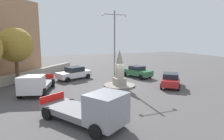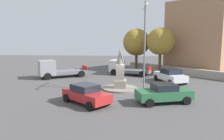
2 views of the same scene
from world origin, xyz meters
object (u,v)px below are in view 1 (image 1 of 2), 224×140
(streetlamp, at_px, (115,40))
(tree_mid_cluster, at_px, (15,45))
(truck_white_approaching, at_px, (35,85))
(car_white_parked_right, at_px, (74,73))
(truck_grey_parked_left, at_px, (93,110))
(car_red_near_island, at_px, (171,80))
(car_green_far_side, at_px, (137,71))
(monument, at_px, (120,69))

(streetlamp, bearing_deg, tree_mid_cluster, -14.76)
(streetlamp, xyz_separation_m, truck_white_approaching, (8.97, 2.11, -4.03))
(car_white_parked_right, distance_m, truck_grey_parked_left, 13.96)
(car_red_near_island, distance_m, truck_white_approaching, 13.80)
(car_green_far_side, relative_size, truck_grey_parked_left, 0.74)
(car_red_near_island, bearing_deg, tree_mid_cluster, -25.93)
(monument, relative_size, tree_mid_cluster, 0.61)
(car_green_far_side, distance_m, tree_mid_cluster, 15.07)
(truck_white_approaching, height_order, tree_mid_cluster, tree_mid_cluster)
(truck_grey_parked_left, bearing_deg, monument, -123.68)
(truck_grey_parked_left, bearing_deg, car_green_far_side, -129.36)
(monument, height_order, car_white_parked_right, monument)
(monument, height_order, streetlamp, streetlamp)
(monument, bearing_deg, car_red_near_island, 154.78)
(car_red_near_island, bearing_deg, car_green_far_side, -82.84)
(car_red_near_island, bearing_deg, monument, -25.22)
(monument, bearing_deg, tree_mid_cluster, -26.26)
(car_white_parked_right, relative_size, car_red_near_island, 1.12)
(car_green_far_side, xyz_separation_m, truck_grey_parked_left, (9.84, 11.99, 0.28))
(truck_grey_parked_left, xyz_separation_m, tree_mid_cluster, (4.70, -13.48, 3.40))
(car_white_parked_right, bearing_deg, truck_grey_parked_left, 82.74)
(monument, distance_m, truck_grey_parked_left, 10.13)
(tree_mid_cluster, bearing_deg, car_white_parked_right, -176.83)
(streetlamp, bearing_deg, car_green_far_side, -161.08)
(truck_grey_parked_left, relative_size, truck_white_approaching, 1.05)
(car_green_far_side, relative_size, car_red_near_island, 1.07)
(car_red_near_island, xyz_separation_m, truck_grey_parked_left, (10.58, 6.06, 0.27))
(truck_grey_parked_left, relative_size, tree_mid_cluster, 0.95)
(car_white_parked_right, height_order, tree_mid_cluster, tree_mid_cluster)
(truck_white_approaching, bearing_deg, streetlamp, -166.77)
(streetlamp, relative_size, truck_white_approaching, 1.42)
(streetlamp, bearing_deg, truck_white_approaching, 13.23)
(car_white_parked_right, bearing_deg, streetlamp, 143.07)
(monument, xyz_separation_m, tree_mid_cluster, (10.30, -5.08, 2.58))
(monument, height_order, tree_mid_cluster, tree_mid_cluster)
(truck_white_approaching, bearing_deg, monument, 178.94)
(monument, bearing_deg, truck_grey_parked_left, 56.32)
(streetlamp, xyz_separation_m, tree_mid_cluster, (10.68, -2.81, -0.52))
(car_red_near_island, distance_m, truck_grey_parked_left, 12.20)
(monument, height_order, car_green_far_side, monument)
(car_green_far_side, bearing_deg, truck_white_approaching, 14.97)
(car_green_far_side, distance_m, car_white_parked_right, 8.28)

